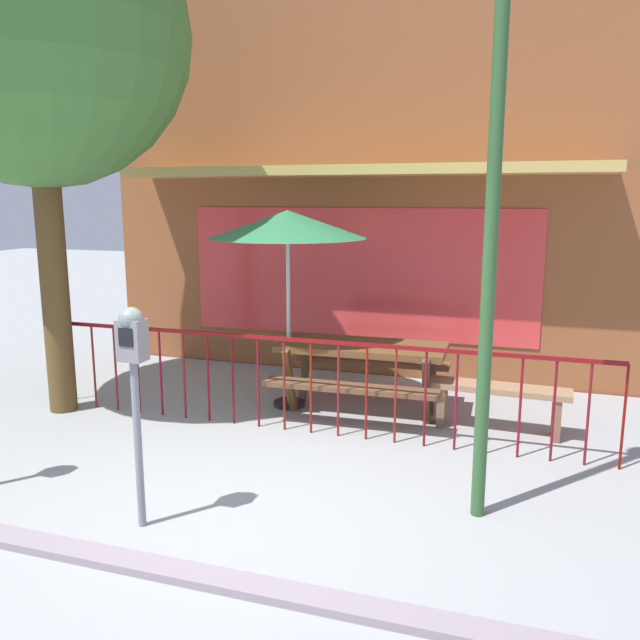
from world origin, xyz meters
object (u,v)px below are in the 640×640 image
object	(u,v)px
patio_umbrella	(288,226)
street_lamp	(496,142)
picnic_table_left	(362,358)
patio_bench	(498,398)
street_tree	(35,33)
parking_meter_far	(133,359)

from	to	relation	value
patio_umbrella	street_lamp	xyz separation A→B (m)	(2.25, -1.95, 0.68)
patio_umbrella	street_lamp	bearing A→B (deg)	-40.99
picnic_table_left	street_lamp	world-z (taller)	street_lamp
patio_bench	street_tree	xyz separation A→B (m)	(-4.64, -0.82, 3.60)
street_lamp	parking_meter_far	bearing A→B (deg)	-158.08
patio_bench	parking_meter_far	bearing A→B (deg)	-130.14
picnic_table_left	patio_bench	distance (m)	1.48
picnic_table_left	patio_bench	xyz separation A→B (m)	(1.45, -0.13, -0.26)
street_tree	patio_umbrella	bearing A→B (deg)	21.41
picnic_table_left	parking_meter_far	xyz separation A→B (m)	(-0.89, -2.91, 0.63)
picnic_table_left	patio_bench	size ratio (longest dim) A/B	1.30
picnic_table_left	parking_meter_far	bearing A→B (deg)	-106.97
patio_umbrella	street_lamp	size ratio (longest dim) A/B	0.53
parking_meter_far	patio_bench	bearing A→B (deg)	49.86
street_tree	street_lamp	distance (m)	4.87
patio_umbrella	street_tree	world-z (taller)	street_tree
street_tree	picnic_table_left	bearing A→B (deg)	16.58
patio_umbrella	street_tree	bearing A→B (deg)	-158.59
patio_umbrella	parking_meter_far	distance (m)	2.99
patio_umbrella	street_tree	xyz separation A→B (m)	(-2.35, -0.92, 1.93)
street_lamp	patio_bench	bearing A→B (deg)	88.65
street_lamp	street_tree	bearing A→B (deg)	167.31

